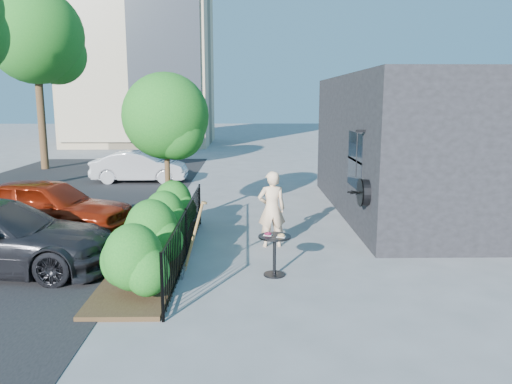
{
  "coord_description": "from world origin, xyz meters",
  "views": [
    {
      "loc": [
        -0.22,
        -10.08,
        3.31
      ],
      "look_at": [
        -0.02,
        1.28,
        1.2
      ],
      "focal_mm": 35.0,
      "sensor_mm": 36.0,
      "label": 1
    }
  ],
  "objects_px": {
    "cafe_table": "(274,248)",
    "street_tree_far": "(37,42)",
    "shovel": "(192,244)",
    "car_red": "(46,207)",
    "car_silver": "(140,167)",
    "woman": "(272,209)",
    "patio_tree": "(168,121)"
  },
  "relations": [
    {
      "from": "woman",
      "to": "patio_tree",
      "type": "bearing_deg",
      "value": -42.47
    },
    {
      "from": "cafe_table",
      "to": "woman",
      "type": "bearing_deg",
      "value": 88.87
    },
    {
      "from": "cafe_table",
      "to": "shovel",
      "type": "xyz_separation_m",
      "value": [
        -1.55,
        -0.12,
        0.12
      ]
    },
    {
      "from": "cafe_table",
      "to": "car_silver",
      "type": "relative_size",
      "value": 0.22
    },
    {
      "from": "patio_tree",
      "to": "car_silver",
      "type": "relative_size",
      "value": 1.04
    },
    {
      "from": "cafe_table",
      "to": "car_silver",
      "type": "bearing_deg",
      "value": 113.86
    },
    {
      "from": "cafe_table",
      "to": "street_tree_far",
      "type": "bearing_deg",
      "value": 124.36
    },
    {
      "from": "street_tree_far",
      "to": "woman",
      "type": "height_order",
      "value": "street_tree_far"
    },
    {
      "from": "shovel",
      "to": "car_red",
      "type": "xyz_separation_m",
      "value": [
        -3.89,
        3.03,
        0.06
      ]
    },
    {
      "from": "shovel",
      "to": "car_red",
      "type": "distance_m",
      "value": 4.93
    },
    {
      "from": "car_silver",
      "to": "car_red",
      "type": "bearing_deg",
      "value": 175.7
    },
    {
      "from": "street_tree_far",
      "to": "car_silver",
      "type": "xyz_separation_m",
      "value": [
        5.34,
        -3.91,
        -5.29
      ]
    },
    {
      "from": "patio_tree",
      "to": "cafe_table",
      "type": "distance_m",
      "value": 5.05
    },
    {
      "from": "street_tree_far",
      "to": "shovel",
      "type": "relative_size",
      "value": 5.48
    },
    {
      "from": "car_red",
      "to": "car_silver",
      "type": "bearing_deg",
      "value": 5.44
    },
    {
      "from": "cafe_table",
      "to": "shovel",
      "type": "bearing_deg",
      "value": -175.59
    },
    {
      "from": "patio_tree",
      "to": "street_tree_far",
      "type": "height_order",
      "value": "street_tree_far"
    },
    {
      "from": "street_tree_far",
      "to": "cafe_table",
      "type": "xyz_separation_m",
      "value": [
        10.23,
        -14.96,
        -5.38
      ]
    },
    {
      "from": "woman",
      "to": "car_silver",
      "type": "height_order",
      "value": "woman"
    },
    {
      "from": "cafe_table",
      "to": "car_silver",
      "type": "distance_m",
      "value": 12.08
    },
    {
      "from": "street_tree_far",
      "to": "cafe_table",
      "type": "distance_m",
      "value": 18.9
    },
    {
      "from": "patio_tree",
      "to": "woman",
      "type": "height_order",
      "value": "patio_tree"
    },
    {
      "from": "cafe_table",
      "to": "car_red",
      "type": "xyz_separation_m",
      "value": [
        -5.44,
        2.91,
        0.18
      ]
    },
    {
      "from": "street_tree_far",
      "to": "shovel",
      "type": "bearing_deg",
      "value": -60.08
    },
    {
      "from": "woman",
      "to": "street_tree_far",
      "type": "bearing_deg",
      "value": -58.71
    },
    {
      "from": "street_tree_far",
      "to": "shovel",
      "type": "xyz_separation_m",
      "value": [
        8.68,
        -15.08,
        -5.25
      ]
    },
    {
      "from": "patio_tree",
      "to": "car_silver",
      "type": "bearing_deg",
      "value": 107.95
    },
    {
      "from": "woman",
      "to": "shovel",
      "type": "bearing_deg",
      "value": 45.29
    },
    {
      "from": "car_red",
      "to": "shovel",
      "type": "bearing_deg",
      "value": -118.5
    },
    {
      "from": "car_silver",
      "to": "shovel",
      "type": "bearing_deg",
      "value": -163.75
    },
    {
      "from": "cafe_table",
      "to": "shovel",
      "type": "height_order",
      "value": "shovel"
    },
    {
      "from": "car_red",
      "to": "street_tree_far",
      "type": "bearing_deg",
      "value": 31.0
    }
  ]
}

